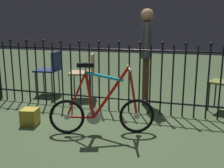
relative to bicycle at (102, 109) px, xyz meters
The scene contains 7 objects.
ground_plane 0.34m from the bicycle, 77.33° to the left, with size 20.00×20.00×0.00m, color #3E5032.
iron_fence 0.98m from the bicycle, 93.40° to the left, with size 4.78×0.07×1.14m.
bicycle is the anchor object (origin of this frame).
chair_tan 1.72m from the bicycle, 119.32° to the left, with size 0.54×0.54×0.82m.
chair_navy 2.22m from the bicycle, 136.05° to the left, with size 0.46×0.45×0.83m.
person_visitor 1.58m from the bicycle, 78.88° to the left, with size 0.23×0.47×1.58m.
display_crate 1.05m from the bicycle, behind, with size 0.21×0.21×0.22m, color #B29933.
Camera 1 is at (1.01, -3.01, 1.30)m, focal length 41.99 mm.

